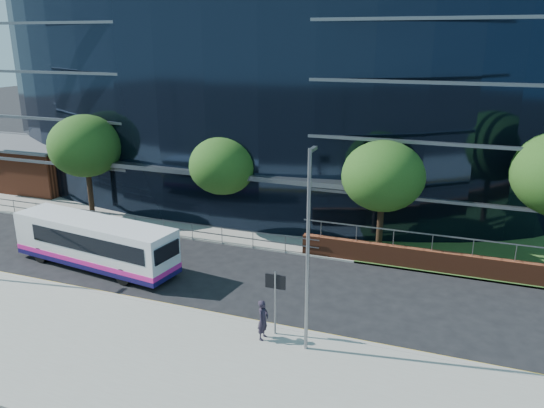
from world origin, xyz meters
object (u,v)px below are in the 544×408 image
at_px(tree_far_a, 85,146).
at_px(city_bus, 96,243).
at_px(pedestrian, 263,320).
at_px(street_sign, 275,290).
at_px(streetlight_east, 308,247).
at_px(brick_pavilion, 36,164).
at_px(tree_far_b, 223,166).
at_px(tree_far_c, 383,176).

height_order(tree_far_a, city_bus, tree_far_a).
xyz_separation_m(city_bus, pedestrian, (11.02, -3.77, -0.40)).
relative_size(street_sign, city_bus, 0.28).
distance_m(street_sign, streetlight_east, 2.80).
bearing_deg(tree_far_a, streetlight_east, -30.46).
relative_size(brick_pavilion, tree_far_a, 1.23).
distance_m(tree_far_b, pedestrian, 14.01).
relative_size(tree_far_b, city_bus, 0.61).
distance_m(tree_far_c, pedestrian, 11.99).
height_order(tree_far_a, pedestrian, tree_far_a).
xyz_separation_m(tree_far_b, streetlight_east, (9.00, -11.67, 0.23)).
bearing_deg(brick_pavilion, tree_far_c, -8.82).
relative_size(street_sign, tree_far_c, 0.43).
height_order(streetlight_east, city_bus, streetlight_east).
bearing_deg(tree_far_b, tree_far_a, -177.14).
xyz_separation_m(street_sign, city_bus, (-11.36, 3.26, -0.75)).
distance_m(streetlight_east, city_bus, 13.76).
xyz_separation_m(tree_far_c, streetlight_east, (-1.00, -11.17, -0.10)).
bearing_deg(city_bus, streetlight_east, -9.08).
height_order(tree_far_a, tree_far_c, tree_far_a).
bearing_deg(brick_pavilion, pedestrian, -30.81).
height_order(tree_far_b, streetlight_east, streetlight_east).
xyz_separation_m(tree_far_a, streetlight_east, (19.00, -11.17, -0.42)).
xyz_separation_m(street_sign, pedestrian, (-0.34, -0.52, -1.15)).
distance_m(tree_far_b, city_bus, 9.17).
distance_m(brick_pavilion, street_sign, 30.49).
xyz_separation_m(brick_pavilion, tree_far_c, (29.00, -4.50, 2.60)).
xyz_separation_m(tree_far_a, city_bus, (6.14, -7.33, -3.46)).
height_order(tree_far_b, pedestrian, tree_far_b).
height_order(tree_far_c, streetlight_east, streetlight_east).
bearing_deg(street_sign, brick_pavilion, 150.35).
distance_m(street_sign, tree_far_c, 11.14).
bearing_deg(tree_far_a, street_sign, -31.17).
xyz_separation_m(tree_far_a, tree_far_c, (20.00, 0.00, -0.33)).
distance_m(street_sign, pedestrian, 1.31).
bearing_deg(street_sign, pedestrian, -122.98).
height_order(streetlight_east, pedestrian, streetlight_east).
distance_m(streetlight_east, pedestrian, 3.90).
xyz_separation_m(brick_pavilion, streetlight_east, (28.00, -15.67, 2.50)).
relative_size(streetlight_east, pedestrian, 4.72).
bearing_deg(pedestrian, brick_pavilion, 62.85).
relative_size(tree_far_b, streetlight_east, 0.76).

